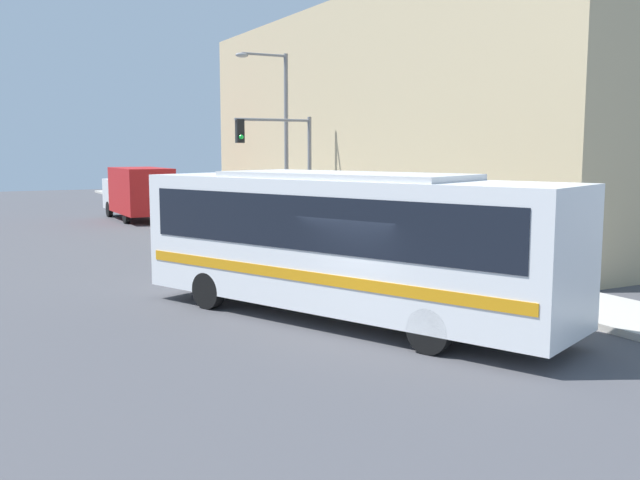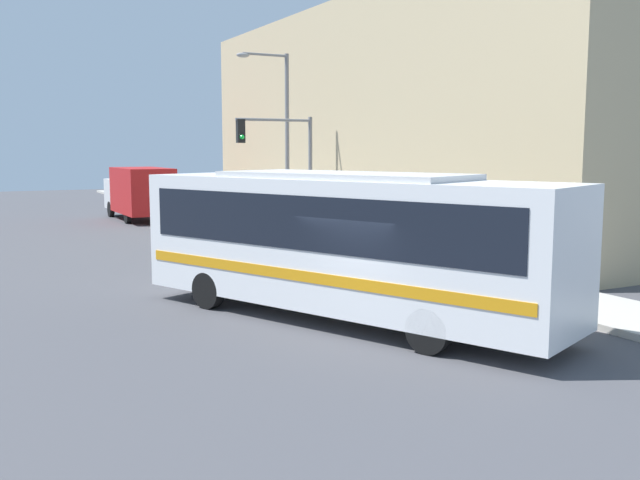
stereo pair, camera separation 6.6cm
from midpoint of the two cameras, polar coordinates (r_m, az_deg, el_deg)
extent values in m
plane|color=#47474C|center=(15.48, 4.15, -7.46)|extent=(120.00, 120.00, 0.00)
cube|color=#B7B2A8|center=(35.71, -4.83, 1.06)|extent=(2.80, 70.00, 0.16)
cube|color=tan|center=(33.15, 5.68, 9.35)|extent=(6.00, 27.91, 10.31)
cube|color=white|center=(16.27, 1.93, -0.14)|extent=(6.52, 10.88, 2.89)
cube|color=black|center=(16.21, 1.94, 1.68)|extent=(6.22, 10.10, 1.18)
cube|color=orange|center=(16.37, 1.92, -2.35)|extent=(6.39, 10.50, 0.24)
cube|color=silver|center=(16.15, 1.95, 5.13)|extent=(4.45, 6.35, 0.16)
cylinder|color=black|center=(19.46, -3.91, -3.03)|extent=(0.61, 0.95, 0.91)
cylinder|color=black|center=(17.92, -8.83, -4.00)|extent=(0.61, 0.95, 0.91)
cylinder|color=black|center=(15.93, 12.94, -5.52)|extent=(0.61, 0.95, 0.91)
cylinder|color=black|center=(14.00, 8.83, -7.19)|extent=(0.61, 0.95, 0.91)
cube|color=#B21919|center=(40.36, -13.98, 3.87)|extent=(2.43, 5.26, 2.47)
cube|color=silver|center=(43.93, -15.12, 3.61)|extent=(2.31, 2.04, 1.74)
cylinder|color=black|center=(43.41, -16.35, 2.38)|extent=(0.25, 0.90, 0.90)
cylinder|color=black|center=(39.25, -15.09, 1.93)|extent=(0.25, 0.90, 0.90)
cylinder|color=red|center=(20.90, 11.35, -2.58)|extent=(0.22, 0.22, 0.49)
sphere|color=red|center=(20.85, 11.37, -1.74)|extent=(0.21, 0.21, 0.21)
cylinder|color=red|center=(20.80, 11.55, -2.56)|extent=(0.10, 0.13, 0.10)
cylinder|color=slate|center=(29.00, -0.71, 4.82)|extent=(0.16, 0.16, 5.06)
cylinder|color=slate|center=(28.30, -3.64, 9.57)|extent=(3.20, 0.11, 0.11)
cube|color=black|center=(27.74, -6.30, 8.66)|extent=(0.30, 0.24, 0.90)
sphere|color=#19D83F|center=(27.60, -6.19, 8.20)|extent=(0.18, 0.18, 0.18)
cylinder|color=slate|center=(26.51, 1.92, 0.15)|extent=(0.06, 0.06, 0.97)
cylinder|color=#4C4C51|center=(26.44, 1.92, 1.43)|extent=(0.14, 0.14, 0.22)
cylinder|color=slate|center=(31.16, -2.57, 7.52)|extent=(0.18, 0.18, 7.82)
cylinder|color=slate|center=(31.00, -4.35, 14.57)|extent=(2.01, 0.11, 0.11)
ellipsoid|color=gray|center=(30.60, -6.13, 14.49)|extent=(0.56, 0.28, 0.20)
cylinder|color=#47382D|center=(26.80, 3.63, 0.08)|extent=(0.28, 0.28, 0.84)
cylinder|color=#B22D33|center=(26.71, 3.64, 1.72)|extent=(0.34, 0.34, 0.70)
sphere|color=tan|center=(26.67, 3.65, 2.72)|extent=(0.23, 0.23, 0.23)
cylinder|color=#23283D|center=(26.32, 4.73, -0.11)|extent=(0.28, 0.28, 0.80)
cylinder|color=#338C4C|center=(26.23, 4.75, 1.49)|extent=(0.34, 0.34, 0.67)
sphere|color=tan|center=(26.19, 4.76, 2.45)|extent=(0.22, 0.22, 0.22)
camera|label=1|loc=(0.03, -89.90, 0.01)|focal=40.00mm
camera|label=2|loc=(0.03, 90.10, -0.01)|focal=40.00mm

